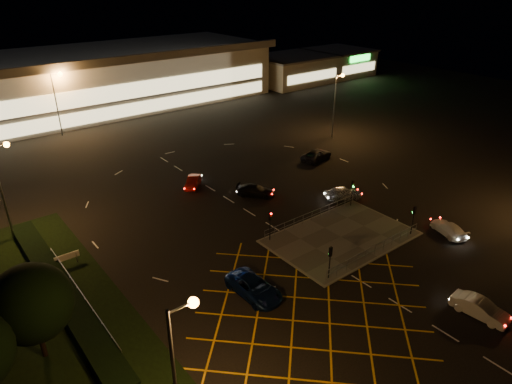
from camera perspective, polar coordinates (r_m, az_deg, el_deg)
ground at (r=46.83m, az=7.10°, el=-5.47°), size 180.00×180.00×0.00m
pedestrian_island at (r=46.94m, az=10.57°, el=-5.57°), size 14.00×9.00×0.12m
hedge at (r=41.60m, az=-23.15°, el=-11.30°), size 2.00×26.00×1.00m
supermarket at (r=96.07m, az=-20.31°, el=12.98°), size 72.00×26.50×10.50m
retail_unit_a at (r=112.84m, az=4.54°, el=15.07°), size 18.80×14.80×6.35m
retail_unit_b at (r=124.04m, az=10.24°, el=15.74°), size 14.80×14.80×6.35m
streetlight_sw at (r=24.73m, az=-9.40°, el=-20.07°), size 1.78×0.56×10.03m
streetlight_nw at (r=49.25m, az=-29.03°, el=1.48°), size 1.78×0.56×10.03m
streetlight_ne at (r=73.76m, az=10.07°, el=11.64°), size 1.78×0.56×10.03m
streetlight_far_left at (r=80.08m, az=-23.54°, el=11.04°), size 1.78×0.56×10.03m
streetlight_far_right at (r=99.38m, az=-0.70°, el=15.64°), size 1.78×0.56×10.03m
signal_sw at (r=39.65m, az=9.25°, el=-7.93°), size 0.28×0.30×3.15m
signal_se at (r=48.13m, az=19.13°, el=-2.66°), size 0.28×0.30×3.15m
signal_nw at (r=44.52m, az=1.78°, el=-3.51°), size 0.28×0.30×3.15m
signal_ne at (r=52.22m, az=11.96°, el=0.55°), size 0.28×0.30×3.15m
tree_e at (r=34.01m, az=-26.26°, el=-12.38°), size 5.40×5.40×7.35m
car_queue_white at (r=40.31m, az=26.19°, el=-12.90°), size 1.92×4.46×1.43m
car_left_blue at (r=38.34m, az=-0.26°, el=-11.83°), size 2.65×5.52×1.52m
car_far_dkgrey at (r=54.28m, az=-0.07°, el=0.17°), size 4.43×4.71×1.34m
car_right_silver at (r=54.49m, az=10.84°, el=-0.13°), size 4.70×3.46×1.49m
car_circ_red at (r=57.12m, az=-7.87°, el=1.25°), size 3.67×3.76×1.28m
car_east_grey at (r=65.45m, az=7.58°, el=4.62°), size 5.64×3.49×1.46m
car_approach_white at (r=50.50m, az=22.94°, el=-4.22°), size 3.12×4.64×1.25m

